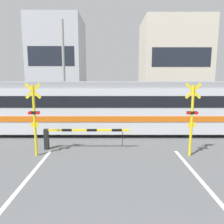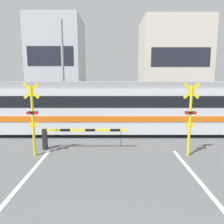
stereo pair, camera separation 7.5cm
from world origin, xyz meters
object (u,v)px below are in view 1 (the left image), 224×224
object	(u,v)px
crossing_barrier_near	(69,134)
crossing_signal_left	(33,116)
commuter_train	(160,106)
crossing_signal_right	(191,116)
crossing_barrier_far	(139,113)
pedestrian	(99,106)

from	to	relation	value
crossing_barrier_near	crossing_signal_left	size ratio (longest dim) A/B	1.27
commuter_train	crossing_barrier_near	size ratio (longest dim) A/B	4.90
crossing_signal_left	crossing_signal_right	bearing A→B (deg)	0.00
commuter_train	crossing_barrier_far	bearing A→B (deg)	105.84
crossing_barrier_near	crossing_barrier_far	xyz separation A→B (m)	(4.11, 6.21, 0.00)
crossing_barrier_far	pedestrian	xyz separation A→B (m)	(-3.15, 2.14, 0.27)
crossing_barrier_far	crossing_signal_left	distance (m)	8.97
pedestrian	commuter_train	bearing A→B (deg)	-52.24
crossing_signal_right	crossing_barrier_far	bearing A→B (deg)	100.60
crossing_signal_right	pedestrian	xyz separation A→B (m)	(-4.47, 9.20, -0.75)
crossing_barrier_far	crossing_signal_left	bearing A→B (deg)	-127.58
commuter_train	crossing_signal_right	world-z (taller)	crossing_signal_right
crossing_barrier_far	crossing_signal_right	xyz separation A→B (m)	(1.32, -7.06, 1.02)
crossing_signal_left	pedestrian	xyz separation A→B (m)	(2.28, 9.20, -0.75)
crossing_signal_right	pedestrian	bearing A→B (deg)	115.93
commuter_train	crossing_barrier_near	distance (m)	5.97
commuter_train	crossing_barrier_far	size ratio (longest dim) A/B	4.90
crossing_barrier_near	crossing_signal_left	world-z (taller)	crossing_signal_left
pedestrian	crossing_signal_left	bearing A→B (deg)	-103.95
crossing_signal_left	crossing_signal_right	size ratio (longest dim) A/B	1.00
crossing_barrier_near	pedestrian	world-z (taller)	pedestrian
commuter_train	crossing_barrier_far	xyz separation A→B (m)	(-0.86, 3.05, -0.95)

